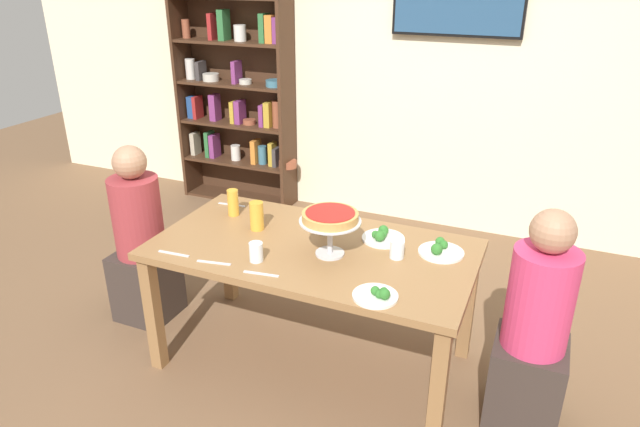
# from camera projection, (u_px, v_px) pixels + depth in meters

# --- Properties ---
(ground_plane) EXTENTS (12.00, 12.00, 0.00)m
(ground_plane) POSITION_uv_depth(u_px,v_px,m) (313.00, 359.00, 3.30)
(ground_plane) COLOR brown
(rear_partition) EXTENTS (8.00, 0.12, 2.80)m
(rear_partition) POSITION_uv_depth(u_px,v_px,m) (422.00, 59.00, 4.58)
(rear_partition) COLOR beige
(rear_partition) RESTS_ON ground_plane
(dining_table) EXTENTS (1.70, 0.90, 0.74)m
(dining_table) POSITION_uv_depth(u_px,v_px,m) (313.00, 261.00, 3.03)
(dining_table) COLOR olive
(dining_table) RESTS_ON ground_plane
(bookshelf) EXTENTS (1.16, 0.30, 2.21)m
(bookshelf) POSITION_uv_depth(u_px,v_px,m) (237.00, 82.00, 5.12)
(bookshelf) COLOR #422819
(bookshelf) RESTS_ON ground_plane
(diner_head_east) EXTENTS (0.34, 0.34, 1.15)m
(diner_head_east) POSITION_uv_depth(u_px,v_px,m) (533.00, 337.00, 2.68)
(diner_head_east) COLOR #382D28
(diner_head_east) RESTS_ON ground_plane
(diner_head_west) EXTENTS (0.34, 0.34, 1.15)m
(diner_head_west) POSITION_uv_depth(u_px,v_px,m) (142.00, 247.00, 3.53)
(diner_head_west) COLOR #382D28
(diner_head_west) RESTS_ON ground_plane
(deep_dish_pizza_stand) EXTENTS (0.32, 0.32, 0.24)m
(deep_dish_pizza_stand) POSITION_uv_depth(u_px,v_px,m) (330.00, 220.00, 2.84)
(deep_dish_pizza_stand) COLOR silver
(deep_dish_pizza_stand) RESTS_ON dining_table
(salad_plate_near_diner) EXTENTS (0.23, 0.23, 0.07)m
(salad_plate_near_diner) POSITION_uv_depth(u_px,v_px,m) (382.00, 236.00, 3.06)
(salad_plate_near_diner) COLOR white
(salad_plate_near_diner) RESTS_ON dining_table
(salad_plate_far_diner) EXTENTS (0.21, 0.21, 0.07)m
(salad_plate_far_diner) POSITION_uv_depth(u_px,v_px,m) (377.00, 295.00, 2.53)
(salad_plate_far_diner) COLOR white
(salad_plate_far_diner) RESTS_ON dining_table
(salad_plate_spare) EXTENTS (0.23, 0.23, 0.07)m
(salad_plate_spare) POSITION_uv_depth(u_px,v_px,m) (440.00, 250.00, 2.92)
(salad_plate_spare) COLOR white
(salad_plate_spare) RESTS_ON dining_table
(beer_glass_amber_tall) EXTENTS (0.07, 0.07, 0.16)m
(beer_glass_amber_tall) POSITION_uv_depth(u_px,v_px,m) (233.00, 203.00, 3.34)
(beer_glass_amber_tall) COLOR gold
(beer_glass_amber_tall) RESTS_ON dining_table
(beer_glass_amber_short) EXTENTS (0.08, 0.08, 0.16)m
(beer_glass_amber_short) POSITION_uv_depth(u_px,v_px,m) (257.00, 216.00, 3.16)
(beer_glass_amber_short) COLOR gold
(beer_glass_amber_short) RESTS_ON dining_table
(water_glass_clear_near) EXTENTS (0.07, 0.07, 0.10)m
(water_glass_clear_near) POSITION_uv_depth(u_px,v_px,m) (256.00, 252.00, 2.83)
(water_glass_clear_near) COLOR white
(water_glass_clear_near) RESTS_ON dining_table
(water_glass_clear_far) EXTENTS (0.07, 0.07, 0.10)m
(water_glass_clear_far) POSITION_uv_depth(u_px,v_px,m) (397.00, 249.00, 2.87)
(water_glass_clear_far) COLOR white
(water_glass_clear_far) RESTS_ON dining_table
(water_glass_clear_spare) EXTENTS (0.07, 0.07, 0.11)m
(water_glass_clear_spare) POSITION_uv_depth(u_px,v_px,m) (326.00, 224.00, 3.12)
(water_glass_clear_spare) COLOR white
(water_glass_clear_spare) RESTS_ON dining_table
(cutlery_fork_near) EXTENTS (0.18, 0.05, 0.00)m
(cutlery_fork_near) POSITION_uv_depth(u_px,v_px,m) (214.00, 263.00, 2.83)
(cutlery_fork_near) COLOR silver
(cutlery_fork_near) RESTS_ON dining_table
(cutlery_knife_near) EXTENTS (0.18, 0.06, 0.00)m
(cutlery_knife_near) POSITION_uv_depth(u_px,v_px,m) (324.00, 221.00, 3.29)
(cutlery_knife_near) COLOR silver
(cutlery_knife_near) RESTS_ON dining_table
(cutlery_fork_far) EXTENTS (0.18, 0.03, 0.00)m
(cutlery_fork_far) POSITION_uv_depth(u_px,v_px,m) (232.00, 205.00, 3.51)
(cutlery_fork_far) COLOR silver
(cutlery_fork_far) RESTS_ON dining_table
(cutlery_knife_far) EXTENTS (0.18, 0.04, 0.00)m
(cutlery_knife_far) POSITION_uv_depth(u_px,v_px,m) (261.00, 274.00, 2.73)
(cutlery_knife_far) COLOR silver
(cutlery_knife_far) RESTS_ON dining_table
(cutlery_spare_fork) EXTENTS (0.18, 0.03, 0.00)m
(cutlery_spare_fork) POSITION_uv_depth(u_px,v_px,m) (174.00, 254.00, 2.92)
(cutlery_spare_fork) COLOR silver
(cutlery_spare_fork) RESTS_ON dining_table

